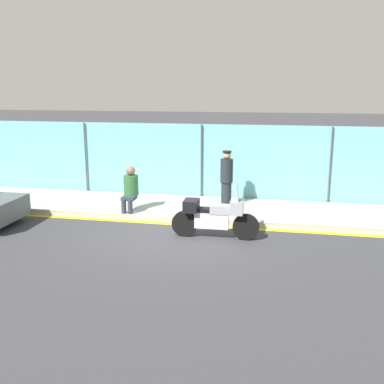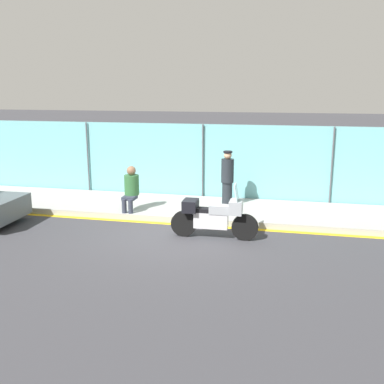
% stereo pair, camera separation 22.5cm
% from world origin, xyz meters
% --- Properties ---
extents(ground_plane, '(120.00, 120.00, 0.00)m').
position_xyz_m(ground_plane, '(0.00, 0.00, 0.00)').
color(ground_plane, '#38383D').
extents(sidewalk, '(30.76, 2.69, 0.18)m').
position_xyz_m(sidewalk, '(0.00, 2.32, 0.09)').
color(sidewalk, '#9E9E99').
rests_on(sidewalk, ground_plane).
extents(curb_paint_stripe, '(30.76, 0.18, 0.01)m').
position_xyz_m(curb_paint_stripe, '(0.00, 0.88, 0.00)').
color(curb_paint_stripe, gold).
rests_on(curb_paint_stripe, ground_plane).
extents(storefront_fence, '(29.22, 0.17, 2.59)m').
position_xyz_m(storefront_fence, '(-0.00, 3.76, 1.30)').
color(storefront_fence, '#6BB2B7').
rests_on(storefront_fence, ground_plane).
extents(motorcycle, '(2.25, 0.51, 1.44)m').
position_xyz_m(motorcycle, '(1.01, -0.05, 0.58)').
color(motorcycle, black).
rests_on(motorcycle, ground_plane).
extents(officer_standing, '(0.39, 0.39, 1.70)m').
position_xyz_m(officer_standing, '(0.98, 2.66, 1.05)').
color(officer_standing, '#1E2328').
rests_on(officer_standing, sidewalk).
extents(person_seated_on_curb, '(0.44, 0.71, 1.33)m').
position_xyz_m(person_seated_on_curb, '(-1.73, 1.45, 0.90)').
color(person_seated_on_curb, '#2D3342').
rests_on(person_seated_on_curb, sidewalk).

